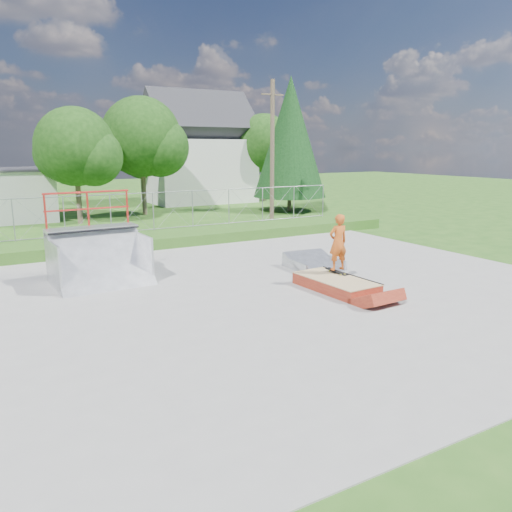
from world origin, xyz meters
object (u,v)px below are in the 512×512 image
Objects in this scene: grind_box at (336,284)px; flat_bank_ramp at (314,262)px; quarter_pipe at (99,240)px; skater at (338,245)px.

flat_bank_ramp is (1.08, 2.61, 0.05)m from grind_box.
quarter_pipe is 7.60m from skater.
grind_box is 1.56× the size of skater.
flat_bank_ramp reaches higher than grind_box.
flat_bank_ramp is 2.50m from skater.
grind_box is at bearing -108.41° from flat_bank_ramp.
skater is at bearing 44.95° from grind_box.
grind_box is 1.56× the size of flat_bank_ramp.
quarter_pipe reaches higher than flat_bank_ramp.
skater is at bearing -33.96° from quarter_pipe.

